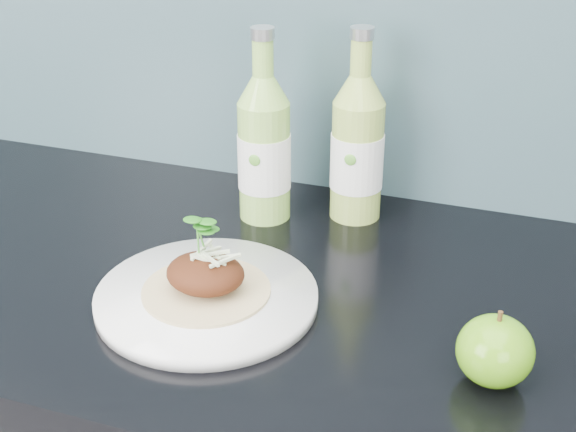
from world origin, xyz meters
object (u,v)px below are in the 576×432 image
Objects in this scene: dinner_plate at (207,298)px; cider_bottle_right at (357,148)px; green_apple at (495,351)px; cider_bottle_left at (264,149)px.

cider_bottle_right is (0.10, 0.28, 0.09)m from dinner_plate.
green_apple is 0.36× the size of cider_bottle_left.
cider_bottle_left is at bearing -173.29° from cider_bottle_right.
cider_bottle_left is at bearing 93.88° from dinner_plate.
dinner_plate is 1.21× the size of cider_bottle_right.
cider_bottle_right reaches higher than dinner_plate.
dinner_plate is at bearing -72.21° from cider_bottle_left.
dinner_plate is 0.31m from cider_bottle_right.
dinner_plate is 0.25m from cider_bottle_left.
dinner_plate is at bearing -123.78° from cider_bottle_right.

